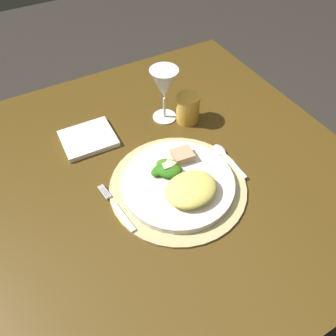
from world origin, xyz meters
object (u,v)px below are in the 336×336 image
at_px(napkin, 88,138).
at_px(amber_tumbler, 188,108).
at_px(dining_table, 140,204).
at_px(dinner_plate, 178,183).
at_px(fork, 118,210).
at_px(wine_glass, 164,86).
at_px(spoon, 224,155).

relative_size(napkin, amber_tumbler, 1.68).
bearing_deg(dining_table, dinner_plate, -43.44).
bearing_deg(fork, amber_tumbler, 32.94).
relative_size(dining_table, dinner_plate, 4.07).
bearing_deg(wine_glass, dining_table, -135.03).
bearing_deg(napkin, dining_table, -72.80).
bearing_deg(wine_glass, spoon, -74.59).
relative_size(fork, amber_tumbler, 1.84).
bearing_deg(dinner_plate, fork, 178.83).
height_order(dining_table, fork, fork).
xyz_separation_m(dining_table, fork, (-0.08, -0.07, 0.12)).
height_order(fork, spoon, spoon).
height_order(napkin, amber_tumbler, amber_tumbler).
bearing_deg(spoon, dinner_plate, -170.63).
bearing_deg(fork, wine_glass, 43.58).
bearing_deg(napkin, dinner_plate, -62.71).
bearing_deg(dinner_plate, dining_table, 136.56).
height_order(dining_table, napkin, napkin).
bearing_deg(dinner_plate, wine_glass, 68.47).
distance_m(dinner_plate, wine_glass, 0.28).
height_order(dining_table, spoon, spoon).
height_order(dining_table, dinner_plate, dinner_plate).
relative_size(wine_glass, amber_tumbler, 1.90).
xyz_separation_m(dinner_plate, amber_tumbler, (0.15, 0.20, 0.03)).
xyz_separation_m(fork, spoon, (0.32, 0.02, -0.00)).
bearing_deg(spoon, amber_tumbler, 92.16).
height_order(dinner_plate, amber_tumbler, amber_tumbler).
relative_size(spoon, napkin, 0.95).
distance_m(fork, wine_glass, 0.37).
relative_size(dining_table, fork, 7.20).
height_order(spoon, wine_glass, wine_glass).
bearing_deg(spoon, dining_table, 168.77).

